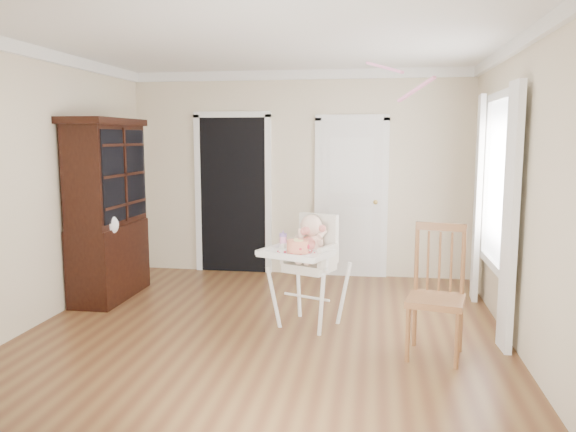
% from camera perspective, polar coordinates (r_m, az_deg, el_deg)
% --- Properties ---
extents(floor, '(5.00, 5.00, 0.00)m').
position_cam_1_polar(floor, '(5.33, -2.69, -12.13)').
color(floor, brown).
rests_on(floor, ground).
extents(ceiling, '(5.00, 5.00, 0.00)m').
position_cam_1_polar(ceiling, '(5.08, -2.90, 17.79)').
color(ceiling, white).
rests_on(ceiling, wall_back).
extents(wall_back, '(4.50, 0.00, 4.50)m').
position_cam_1_polar(wall_back, '(7.49, 1.10, 4.27)').
color(wall_back, beige).
rests_on(wall_back, floor).
extents(wall_left, '(0.00, 5.00, 5.00)m').
position_cam_1_polar(wall_left, '(5.91, -24.69, 2.56)').
color(wall_left, beige).
rests_on(wall_left, floor).
extents(wall_right, '(0.00, 5.00, 5.00)m').
position_cam_1_polar(wall_right, '(5.08, 22.92, 1.90)').
color(wall_right, beige).
rests_on(wall_right, floor).
extents(crown_molding, '(4.50, 5.00, 0.12)m').
position_cam_1_polar(crown_molding, '(5.07, -2.90, 17.12)').
color(crown_molding, white).
rests_on(crown_molding, ceiling).
extents(doorway, '(1.06, 0.05, 2.22)m').
position_cam_1_polar(doorway, '(7.67, -5.61, 2.51)').
color(doorway, black).
rests_on(doorway, wall_back).
extents(closet_door, '(0.96, 0.09, 2.13)m').
position_cam_1_polar(closet_door, '(7.43, 6.43, 1.68)').
color(closet_door, white).
rests_on(closet_door, wall_back).
extents(window_right, '(0.13, 1.84, 2.30)m').
position_cam_1_polar(window_right, '(5.85, 20.34, 2.12)').
color(window_right, white).
rests_on(window_right, wall_right).
extents(high_chair, '(0.87, 0.96, 1.11)m').
position_cam_1_polar(high_chair, '(5.44, 2.16, -4.19)').
color(high_chair, white).
rests_on(high_chair, floor).
extents(baby, '(0.30, 0.31, 0.49)m').
position_cam_1_polar(baby, '(5.43, 2.32, -2.49)').
color(baby, beige).
rests_on(baby, high_chair).
extents(cake, '(0.26, 0.26, 0.12)m').
position_cam_1_polar(cake, '(5.18, 0.99, -3.13)').
color(cake, silver).
rests_on(cake, high_chair).
extents(sippy_cup, '(0.07, 0.07, 0.17)m').
position_cam_1_polar(sippy_cup, '(5.45, -0.50, -2.44)').
color(sippy_cup, '#F696C7').
rests_on(sippy_cup, high_chair).
extents(china_cabinet, '(0.54, 1.21, 2.05)m').
position_cam_1_polar(china_cabinet, '(6.69, -17.83, 0.65)').
color(china_cabinet, black).
rests_on(china_cabinet, floor).
extents(dining_chair, '(0.54, 0.54, 1.11)m').
position_cam_1_polar(dining_chair, '(4.90, 14.84, -7.84)').
color(dining_chair, brown).
rests_on(dining_chair, floor).
extents(streamer, '(0.31, 0.41, 0.15)m').
position_cam_1_polar(streamer, '(4.87, 9.75, 14.66)').
color(streamer, pink).
rests_on(streamer, ceiling).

